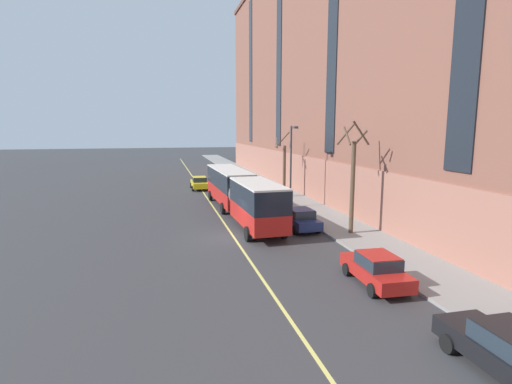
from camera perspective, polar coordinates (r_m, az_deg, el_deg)
ground_plane at (r=27.56m, az=-3.61°, el=-6.46°), size 260.00×260.00×0.00m
sidewalk at (r=32.82m, az=10.56°, el=-3.93°), size 4.22×160.00×0.15m
apartment_facade at (r=34.56m, az=26.85°, el=20.98°), size 15.20×110.00×30.13m
city_bus at (r=33.84m, az=-2.42°, el=0.10°), size 3.39×19.03×3.61m
parked_car_navy_0 at (r=50.29m, az=-2.20°, el=1.56°), size 1.98×4.63×1.56m
parked_car_red_1 at (r=20.09m, az=16.78°, el=-10.50°), size 2.04×4.43×1.56m
parked_car_navy_3 at (r=29.62m, az=6.29°, el=-3.83°), size 2.08×4.54×1.56m
parked_car_champagne_4 at (r=56.74m, az=-3.31°, el=2.41°), size 1.94×4.74×1.56m
parked_car_red_5 at (r=36.74m, az=2.07°, el=-1.25°), size 2.01×4.28×1.56m
parked_car_black_6 at (r=14.96m, az=32.25°, el=-18.59°), size 2.01×4.40×1.56m
taxi_cab at (r=49.16m, az=-8.10°, el=1.30°), size 2.00×4.54×1.56m
street_tree_mid_block at (r=28.14m, az=13.64°, el=1.95°), size 1.89×1.92×7.74m
street_tree_far_uptown at (r=42.61m, az=4.04°, el=3.75°), size 1.90×1.86×6.86m
street_lamp at (r=36.64m, az=5.12°, el=4.82°), size 0.36×1.48×7.45m
fire_hydrant at (r=23.35m, az=17.07°, el=-8.48°), size 0.42×0.24×0.72m
lane_centerline at (r=30.45m, az=-4.22°, el=-4.95°), size 0.16×140.00×0.01m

